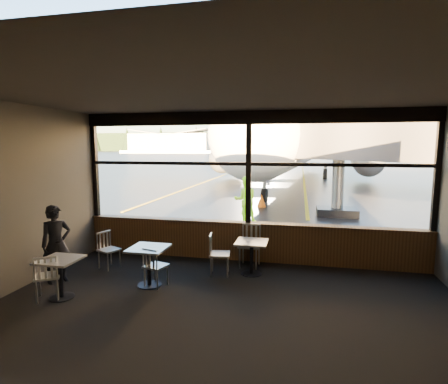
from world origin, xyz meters
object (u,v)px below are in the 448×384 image
(chair_near_n, at_px, (250,246))
(cafe_table_mid, at_px, (149,267))
(cafe_table_near, at_px, (252,258))
(cone_nose, at_px, (262,201))
(jet_bridge, at_px, (369,154))
(chair_mid_w, at_px, (109,250))
(airliner, at_px, (296,108))
(chair_near_w, at_px, (220,255))
(chair_left_s, at_px, (48,276))
(ground_crew, at_px, (245,200))
(passenger, at_px, (56,244))
(chair_mid_s, at_px, (156,266))
(cafe_table_left, at_px, (61,279))

(chair_near_n, bearing_deg, cafe_table_mid, 43.66)
(cafe_table_near, relative_size, cone_nose, 1.27)
(jet_bridge, bearing_deg, chair_mid_w, -134.36)
(airliner, bearing_deg, cafe_table_near, -85.75)
(chair_near_w, xyz_separation_m, chair_left_s, (-2.70, -1.81, -0.02))
(chair_mid_w, height_order, cone_nose, chair_mid_w)
(cafe_table_near, bearing_deg, airliner, 88.74)
(chair_near_w, distance_m, ground_crew, 5.17)
(chair_near_n, relative_size, chair_left_s, 1.15)
(ground_crew, bearing_deg, chair_near_n, 84.01)
(chair_near_n, xyz_separation_m, ground_crew, (-0.80, 4.51, 0.35))
(jet_bridge, xyz_separation_m, chair_mid_w, (-6.54, -6.69, -2.04))
(cafe_table_mid, bearing_deg, cafe_table_near, 29.11)
(chair_near_n, height_order, chair_left_s, chair_near_n)
(jet_bridge, height_order, passenger, jet_bridge)
(chair_mid_s, height_order, ground_crew, ground_crew)
(jet_bridge, height_order, cafe_table_left, jet_bridge)
(chair_near_w, bearing_deg, chair_mid_w, -96.73)
(passenger, bearing_deg, chair_left_s, -115.05)
(chair_near_n, relative_size, cone_nose, 1.69)
(chair_mid_w, bearing_deg, ground_crew, 179.97)
(chair_mid_s, distance_m, cone_nose, 9.58)
(ground_crew, bearing_deg, cone_nose, -109.28)
(jet_bridge, height_order, chair_near_n, jet_bridge)
(cafe_table_left, xyz_separation_m, chair_mid_w, (0.01, 1.60, 0.05))
(chair_left_s, xyz_separation_m, ground_crew, (2.45, 6.96, 0.41))
(cafe_table_near, xyz_separation_m, cafe_table_mid, (-1.86, -1.04, 0.02))
(jet_bridge, distance_m, chair_left_s, 10.95)
(passenger, bearing_deg, chair_mid_s, -46.36)
(airliner, height_order, chair_mid_w, airliner)
(chair_mid_s, relative_size, ground_crew, 0.48)
(jet_bridge, bearing_deg, chair_near_n, -120.54)
(chair_mid_s, bearing_deg, cafe_table_left, -133.01)
(chair_left_s, distance_m, ground_crew, 7.39)
(cafe_table_left, distance_m, chair_left_s, 0.22)
(airliner, relative_size, cafe_table_left, 52.90)
(ground_crew, bearing_deg, chair_near_w, 76.82)
(jet_bridge, bearing_deg, chair_left_s, -128.83)
(cafe_table_mid, relative_size, cone_nose, 1.36)
(chair_near_n, height_order, passenger, passenger)
(jet_bridge, distance_m, passenger, 10.58)
(chair_near_w, xyz_separation_m, chair_mid_s, (-1.07, -0.86, -0.04))
(chair_near_w, bearing_deg, chair_mid_s, -60.53)
(chair_mid_w, relative_size, passenger, 0.53)
(cafe_table_near, height_order, chair_mid_s, chair_mid_s)
(chair_near_w, height_order, ground_crew, ground_crew)
(chair_mid_s, distance_m, ground_crew, 6.08)
(jet_bridge, distance_m, cafe_table_left, 10.77)
(chair_mid_w, xyz_separation_m, chair_left_s, (-0.20, -1.69, 0.01))
(cafe_table_mid, bearing_deg, chair_near_w, 35.72)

